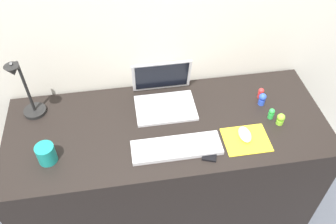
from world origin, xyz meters
TOP-DOWN VIEW (x-y plane):
  - ground_plane at (0.00, 0.00)m, footprint 6.00×6.00m
  - back_wall at (0.00, 0.35)m, footprint 2.76×0.05m
  - desk at (0.00, 0.00)m, footprint 1.56×0.62m
  - laptop at (0.01, 0.17)m, footprint 0.30×0.26m
  - keyboard at (0.02, -0.15)m, footprint 0.41×0.13m
  - mousepad at (0.35, -0.15)m, footprint 0.21×0.17m
  - mouse at (0.34, -0.13)m, footprint 0.06×0.10m
  - cell_phone at (0.17, -0.18)m, footprint 0.10×0.14m
  - desk_lamp at (-0.64, 0.16)m, footprint 0.11×0.16m
  - coffee_mug at (-0.55, -0.12)m, footprint 0.08×0.08m
  - toy_figurine_green at (0.51, -0.03)m, footprint 0.03×0.03m
  - toy_figurine_blue at (0.50, 0.07)m, footprint 0.04×0.04m
  - toy_figurine_lime at (0.54, -0.08)m, footprint 0.04×0.04m
  - toy_figurine_red at (0.51, 0.12)m, footprint 0.03×0.03m

SIDE VIEW (x-z plane):
  - ground_plane at x=0.00m, z-range 0.00..0.00m
  - desk at x=0.00m, z-range 0.00..0.74m
  - mousepad at x=0.35m, z-range 0.74..0.74m
  - cell_phone at x=0.17m, z-range 0.74..0.75m
  - keyboard at x=0.02m, z-range 0.74..0.76m
  - back_wall at x=0.00m, z-range 0.00..1.52m
  - mouse at x=0.34m, z-range 0.74..0.78m
  - toy_figurine_green at x=0.51m, z-range 0.74..0.80m
  - toy_figurine_red at x=0.51m, z-range 0.74..0.80m
  - toy_figurine_lime at x=0.54m, z-range 0.74..0.80m
  - toy_figurine_blue at x=0.50m, z-range 0.74..0.81m
  - coffee_mug at x=-0.55m, z-range 0.74..0.83m
  - laptop at x=0.01m, z-range 0.69..0.90m
  - desk_lamp at x=-0.64m, z-range 0.73..1.09m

